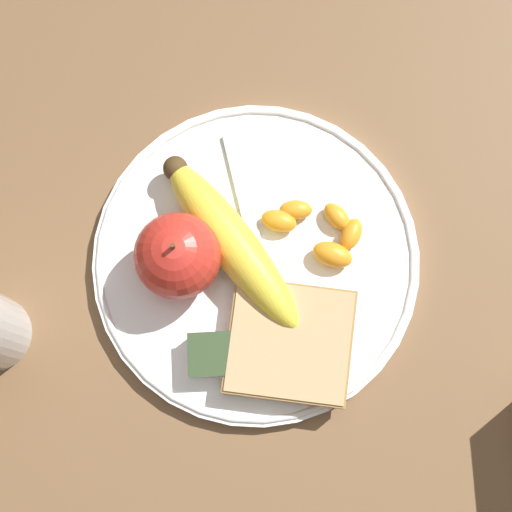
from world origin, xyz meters
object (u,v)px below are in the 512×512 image
Objects in this scene: bread_slice at (290,343)px; fork at (254,240)px; plate at (256,261)px; banana at (231,241)px; jam_packet at (215,355)px; apple at (178,257)px.

fork is (0.03, -0.09, -0.01)m from bread_slice.
fork is (0.00, -0.02, 0.01)m from plate.
jam_packet is (0.02, 0.09, -0.01)m from banana.
plate is at bearing -71.41° from bread_slice.
apple reaches higher than jam_packet.
fork is (-0.06, -0.02, -0.03)m from apple.
apple is (0.06, 0.00, 0.04)m from plate.
banana reaches higher than plate.
banana is 0.03m from fork.
fork is 0.10m from jam_packet.
fork is (-0.02, -0.00, -0.02)m from banana.
jam_packet is at bearing -31.41° from fork.
bread_slice is 0.71× the size of fork.
fork is at bearing -88.07° from plate.
plate is at bearing 146.84° from banana.
banana reaches higher than fork.
plate is 1.70× the size of fork.
bread_slice is at bearing 108.59° from plate.
bread_slice is (-0.05, 0.09, -0.01)m from banana.
banana is 1.02× the size of fork.
plate is 0.09m from jam_packet.
jam_packet is (0.06, 0.01, -0.00)m from bread_slice.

